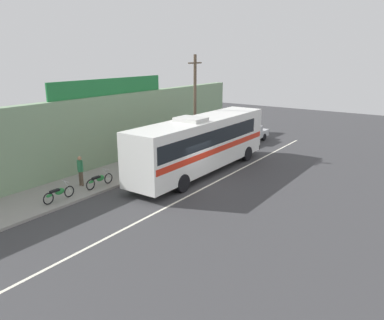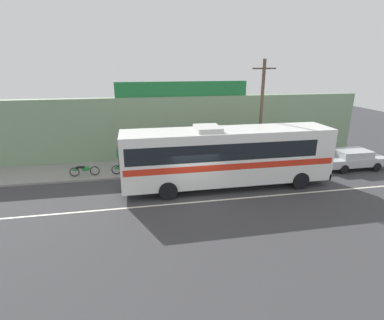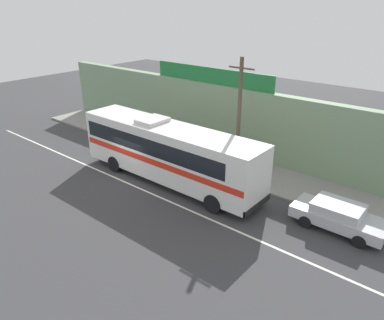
% 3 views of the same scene
% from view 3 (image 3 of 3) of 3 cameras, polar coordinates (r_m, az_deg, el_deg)
% --- Properties ---
extents(ground_plane, '(70.00, 70.00, 0.00)m').
position_cam_3_polar(ground_plane, '(23.55, -9.17, -2.58)').
color(ground_plane, '#3A3A3D').
extents(sidewalk_slab, '(30.00, 3.60, 0.14)m').
position_cam_3_polar(sidewalk_slab, '(26.88, -0.94, 1.32)').
color(sidewalk_slab, gray).
rests_on(sidewalk_slab, ground_plane).
extents(storefront_facade, '(30.00, 0.70, 4.80)m').
position_cam_3_polar(storefront_facade, '(27.68, 1.94, 7.10)').
color(storefront_facade, gray).
rests_on(storefront_facade, ground_plane).
extents(storefront_billboard, '(9.96, 0.12, 1.10)m').
position_cam_3_polar(storefront_billboard, '(26.65, 3.02, 12.96)').
color(storefront_billboard, '#1E7538').
rests_on(storefront_billboard, storefront_facade).
extents(road_center_stripe, '(30.00, 0.14, 0.01)m').
position_cam_3_polar(road_center_stripe, '(23.10, -10.64, -3.23)').
color(road_center_stripe, silver).
rests_on(road_center_stripe, ground_plane).
extents(intercity_bus, '(12.39, 2.64, 3.78)m').
position_cam_3_polar(intercity_bus, '(21.93, -3.84, 1.58)').
color(intercity_bus, white).
rests_on(intercity_bus, ground_plane).
extents(parked_car, '(4.38, 1.90, 1.37)m').
position_cam_3_polar(parked_car, '(19.24, 21.74, -8.02)').
color(parked_car, '#B7BABF').
rests_on(parked_car, ground_plane).
extents(utility_pole, '(1.60, 0.22, 7.32)m').
position_cam_3_polar(utility_pole, '(21.44, 7.26, 6.21)').
color(utility_pole, brown).
rests_on(utility_pole, sidewalk_slab).
extents(motorcycle_black, '(1.89, 0.56, 0.94)m').
position_cam_3_polar(motorcycle_black, '(30.43, -11.73, 4.53)').
color(motorcycle_black, black).
rests_on(motorcycle_black, sidewalk_slab).
extents(motorcycle_green, '(1.96, 0.56, 0.94)m').
position_cam_3_polar(motorcycle_green, '(28.44, -8.40, 3.41)').
color(motorcycle_green, black).
rests_on(motorcycle_green, sidewalk_slab).
extents(pedestrian_far_right, '(0.30, 0.48, 1.75)m').
position_cam_3_polar(pedestrian_far_right, '(29.20, -7.63, 5.25)').
color(pedestrian_far_right, brown).
rests_on(pedestrian_far_right, sidewalk_slab).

